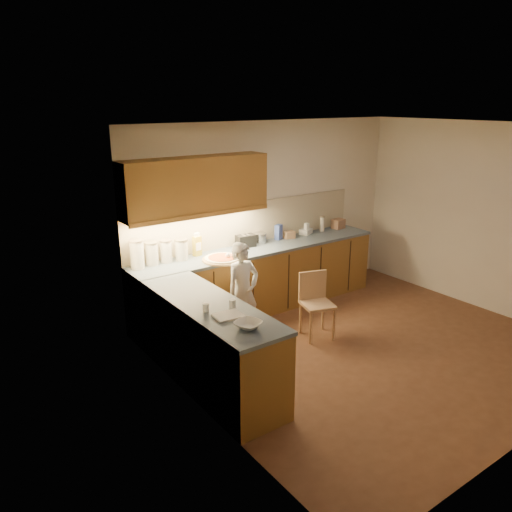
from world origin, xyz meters
The scene contains 24 objects.
room centered at (0.00, 0.00, 1.68)m, with size 4.54×4.50×2.62m.
l_counter centered at (-0.92, 1.25, 0.46)m, with size 3.77×2.62×0.92m.
backsplash centered at (-0.38, 1.99, 1.21)m, with size 3.75×0.02×0.58m, color #B9AD8F.
upper_cabinets centered at (-1.27, 1.82, 1.85)m, with size 1.95×0.36×0.73m.
pizza_on_board centered at (-1.11, 1.50, 0.94)m, with size 0.51×0.51×0.20m.
child centered at (-1.09, 1.07, 0.63)m, with size 0.46×0.30×1.25m, color silver.
wooden_chair centered at (-0.28, 0.64, 0.48)m, with size 0.46×0.46×0.82m.
mixing_bowl centered at (-1.95, -0.29, 0.95)m, with size 0.23×0.23×0.06m, color white.
canister_a centered at (-2.10, 1.84, 1.10)m, with size 0.18×0.18×0.36m.
canister_b centered at (-1.90, 1.86, 1.07)m, with size 0.17×0.17×0.29m.
canister_c centered at (-1.71, 1.86, 1.07)m, with size 0.15×0.15×0.29m.
canister_d centered at (-1.51, 1.82, 1.06)m, with size 0.17×0.17×0.27m.
oil_jug centered at (-1.26, 1.87, 1.06)m, with size 0.11×0.09×0.31m.
toaster centered at (-0.52, 1.83, 1.01)m, with size 0.28×0.17×0.17m.
steel_pot centered at (-0.24, 1.88, 0.99)m, with size 0.19×0.19×0.14m.
blue_box centered at (0.08, 1.87, 1.03)m, with size 0.11×0.08×0.22m, color #344A9E.
card_box_a centered at (0.25, 1.83, 0.97)m, with size 0.15×0.11×0.11m, color #997352.
white_bottle centered at (0.60, 1.84, 1.01)m, with size 0.06×0.06×0.17m, color silver.
flat_pack centered at (0.61, 1.87, 0.96)m, with size 0.20×0.14×0.08m, color silver.
tall_jar centered at (0.92, 1.85, 1.04)m, with size 0.08×0.08×0.23m.
card_box_b centered at (1.25, 1.83, 0.99)m, with size 0.19×0.15×0.15m, color #AB7C5C.
dough_cloth centered at (-1.97, 0.02, 0.93)m, with size 0.26×0.21×0.02m, color silver.
spice_jar_a centered at (-2.08, 0.24, 0.96)m, with size 0.06×0.06×0.08m, color white.
spice_jar_b centered at (-1.82, 0.17, 0.96)m, with size 0.07×0.07×0.09m, color white.
Camera 1 is at (-4.26, -3.63, 2.88)m, focal length 35.00 mm.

